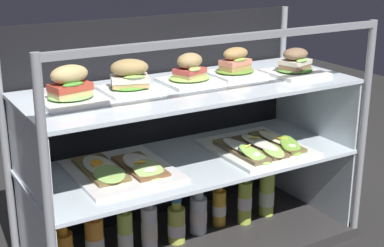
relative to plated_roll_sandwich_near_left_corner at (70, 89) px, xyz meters
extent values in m
cube|color=#312E2E|center=(0.45, 0.00, -0.69)|extent=(1.27, 0.53, 0.04)
cylinder|color=gray|center=(-0.17, -0.26, -0.27)|extent=(0.03, 0.03, 0.89)
cylinder|color=gray|center=(1.07, -0.26, -0.27)|extent=(0.03, 0.03, 0.89)
cylinder|color=gray|center=(-0.17, 0.25, -0.27)|extent=(0.03, 0.03, 0.89)
cylinder|color=gray|center=(1.07, 0.25, -0.27)|extent=(0.03, 0.03, 0.89)
cube|color=gray|center=(0.45, -0.26, 0.16)|extent=(1.24, 0.02, 0.02)
cube|color=black|center=(0.45, 0.26, -0.24)|extent=(1.21, 0.01, 0.84)
cube|color=silver|center=(-0.15, 0.00, -0.50)|extent=(0.01, 0.48, 0.32)
cube|color=silver|center=(1.05, 0.00, -0.50)|extent=(0.01, 0.48, 0.32)
cube|color=silver|center=(0.45, 0.00, -0.34)|extent=(1.23, 0.49, 0.01)
cube|color=silver|center=(-0.15, 0.00, -0.20)|extent=(0.01, 0.48, 0.27)
cube|color=silver|center=(1.05, 0.00, -0.20)|extent=(0.01, 0.48, 0.27)
cube|color=silver|center=(0.45, 0.00, -0.05)|extent=(1.23, 0.49, 0.01)
cube|color=white|center=(0.00, 0.00, -0.04)|extent=(0.19, 0.19, 0.02)
ellipsoid|color=#83BB61|center=(0.00, 0.00, -0.02)|extent=(0.15, 0.13, 0.01)
cube|color=#DEBE79|center=(0.00, 0.00, -0.01)|extent=(0.14, 0.10, 0.02)
cube|color=#BB412C|center=(0.00, 0.00, 0.01)|extent=(0.14, 0.10, 0.02)
ellipsoid|color=#509933|center=(0.00, -0.03, 0.02)|extent=(0.08, 0.04, 0.01)
ellipsoid|color=tan|center=(0.00, 0.00, 0.05)|extent=(0.14, 0.10, 0.06)
cube|color=white|center=(0.23, 0.04, -0.04)|extent=(0.19, 0.19, 0.01)
ellipsoid|color=#4F9D30|center=(0.23, 0.04, -0.03)|extent=(0.14, 0.12, 0.01)
cube|color=tan|center=(0.23, 0.04, -0.02)|extent=(0.15, 0.12, 0.02)
cube|color=silver|center=(0.23, 0.04, 0.00)|extent=(0.15, 0.13, 0.02)
ellipsoid|color=#92C158|center=(0.23, 0.00, 0.01)|extent=(0.08, 0.05, 0.01)
ellipsoid|color=#A1834F|center=(0.23, 0.04, 0.04)|extent=(0.15, 0.13, 0.06)
cube|color=white|center=(0.46, 0.03, -0.04)|extent=(0.20, 0.20, 0.01)
ellipsoid|color=#97C758|center=(0.46, 0.03, -0.02)|extent=(0.15, 0.13, 0.02)
cube|color=tan|center=(0.46, 0.03, -0.01)|extent=(0.12, 0.11, 0.02)
cube|color=#BF443F|center=(0.46, 0.03, 0.00)|extent=(0.12, 0.11, 0.02)
ellipsoid|color=#A7BC5E|center=(0.46, 0.00, 0.01)|extent=(0.07, 0.05, 0.02)
ellipsoid|color=#A18654|center=(0.46, 0.03, 0.04)|extent=(0.13, 0.11, 0.06)
cube|color=white|center=(0.67, 0.05, -0.04)|extent=(0.19, 0.19, 0.02)
ellipsoid|color=olive|center=(0.67, 0.05, -0.02)|extent=(0.15, 0.13, 0.01)
cube|color=tan|center=(0.67, 0.05, -0.01)|extent=(0.12, 0.09, 0.02)
cube|color=#E5856B|center=(0.67, 0.05, 0.01)|extent=(0.13, 0.10, 0.02)
ellipsoid|color=#A3D557|center=(0.67, 0.02, 0.02)|extent=(0.07, 0.04, 0.02)
ellipsoid|color=#A37D48|center=(0.67, 0.05, 0.04)|extent=(0.13, 0.10, 0.05)
cube|color=white|center=(0.88, -0.05, -0.04)|extent=(0.20, 0.20, 0.01)
ellipsoid|color=#4F8C37|center=(0.88, -0.05, -0.03)|extent=(0.15, 0.12, 0.01)
cube|color=#957151|center=(0.88, -0.05, -0.01)|extent=(0.13, 0.11, 0.02)
cube|color=beige|center=(0.88, -0.05, 0.00)|extent=(0.13, 0.12, 0.02)
ellipsoid|color=#86C456|center=(0.88, -0.09, 0.02)|extent=(0.07, 0.05, 0.01)
ellipsoid|color=brown|center=(0.88, -0.05, 0.04)|extent=(0.14, 0.12, 0.05)
cube|color=white|center=(0.17, 0.02, -0.32)|extent=(0.34, 0.38, 0.01)
cube|color=brown|center=(0.10, 0.04, -0.31)|extent=(0.12, 0.27, 0.01)
ellipsoid|color=#97C45F|center=(0.10, -0.04, -0.30)|extent=(0.12, 0.15, 0.03)
ellipsoid|color=beige|center=(0.10, 0.04, -0.30)|extent=(0.10, 0.22, 0.01)
cylinder|color=orange|center=(0.09, 0.04, -0.29)|extent=(0.05, 0.05, 0.02)
cube|color=brown|center=(0.24, 0.00, -0.31)|extent=(0.12, 0.25, 0.01)
ellipsoid|color=#A4C167|center=(0.24, -0.07, -0.30)|extent=(0.11, 0.13, 0.05)
ellipsoid|color=silver|center=(0.24, 0.00, -0.30)|extent=(0.10, 0.20, 0.02)
cylinder|color=orange|center=(0.22, -0.03, -0.29)|extent=(0.05, 0.05, 0.03)
cube|color=white|center=(0.72, -0.04, -0.32)|extent=(0.34, 0.38, 0.01)
cube|color=brown|center=(0.63, -0.07, -0.31)|extent=(0.08, 0.28, 0.01)
ellipsoid|color=#94C657|center=(0.63, -0.15, -0.30)|extent=(0.11, 0.15, 0.06)
ellipsoid|color=silver|center=(0.63, -0.07, -0.29)|extent=(0.07, 0.23, 0.02)
cylinder|color=yellow|center=(0.62, -0.10, -0.28)|extent=(0.06, 0.05, 0.03)
cube|color=brown|center=(0.72, -0.06, -0.31)|extent=(0.08, 0.28, 0.01)
ellipsoid|color=#A7D165|center=(0.72, -0.15, -0.30)|extent=(0.10, 0.15, 0.03)
ellipsoid|color=white|center=(0.72, -0.06, -0.29)|extent=(0.07, 0.22, 0.02)
cylinder|color=yellow|center=(0.71, -0.03, -0.28)|extent=(0.05, 0.05, 0.02)
cube|color=brown|center=(0.81, -0.06, -0.31)|extent=(0.08, 0.27, 0.01)
ellipsoid|color=#78AA3B|center=(0.81, -0.14, -0.30)|extent=(0.10, 0.15, 0.05)
ellipsoid|color=#F3ECC6|center=(0.81, -0.06, -0.30)|extent=(0.07, 0.22, 0.02)
cylinder|color=yellow|center=(0.81, -0.08, -0.28)|extent=(0.07, 0.07, 0.02)
cylinder|color=orange|center=(-0.05, 0.02, -0.49)|extent=(0.04, 0.04, 0.05)
cylinder|color=silver|center=(-0.05, 0.02, -0.46)|extent=(0.04, 0.04, 0.01)
cylinder|color=orange|center=(0.06, 0.02, -0.58)|extent=(0.07, 0.07, 0.18)
cylinder|color=white|center=(0.06, 0.02, -0.59)|extent=(0.07, 0.07, 0.06)
cylinder|color=orange|center=(0.06, 0.02, -0.47)|extent=(0.03, 0.03, 0.03)
cylinder|color=gold|center=(0.06, 0.02, -0.45)|extent=(0.03, 0.03, 0.01)
cylinder|color=#B7DB54|center=(0.18, 0.02, -0.58)|extent=(0.06, 0.06, 0.17)
cylinder|color=silver|center=(0.18, 0.02, -0.60)|extent=(0.06, 0.06, 0.07)
cylinder|color=#C1CC4E|center=(0.18, 0.02, -0.47)|extent=(0.03, 0.03, 0.03)
cylinder|color=silver|center=(0.18, 0.02, -0.45)|extent=(0.03, 0.03, 0.02)
cylinder|color=white|center=(0.28, 0.02, -0.58)|extent=(0.06, 0.06, 0.17)
cylinder|color=silver|center=(0.28, 0.02, -0.59)|extent=(0.06, 0.06, 0.07)
cylinder|color=white|center=(0.28, 0.02, -0.47)|extent=(0.03, 0.03, 0.05)
cylinder|color=white|center=(0.28, 0.02, -0.44)|extent=(0.04, 0.04, 0.01)
cylinder|color=#C1CD4F|center=(0.39, 0.01, -0.60)|extent=(0.07, 0.07, 0.14)
cylinder|color=white|center=(0.39, 0.01, -0.61)|extent=(0.07, 0.07, 0.05)
cylinder|color=#BDCE45|center=(0.39, 0.01, -0.51)|extent=(0.04, 0.04, 0.03)
cylinder|color=#2D69AD|center=(0.39, 0.01, -0.49)|extent=(0.04, 0.04, 0.02)
cylinder|color=white|center=(0.50, 0.03, -0.59)|extent=(0.07, 0.07, 0.15)
cylinder|color=white|center=(0.50, 0.03, -0.60)|extent=(0.07, 0.07, 0.05)
cylinder|color=silver|center=(0.50, 0.03, -0.49)|extent=(0.04, 0.04, 0.05)
cylinder|color=gold|center=(0.50, 0.03, -0.46)|extent=(0.04, 0.04, 0.01)
cylinder|color=gold|center=(0.61, 0.05, -0.59)|extent=(0.06, 0.06, 0.15)
cylinder|color=white|center=(0.61, 0.05, -0.60)|extent=(0.06, 0.06, 0.04)
cylinder|color=gold|center=(0.61, 0.05, -0.50)|extent=(0.03, 0.03, 0.03)
cylinder|color=#2C72BA|center=(0.61, 0.05, -0.48)|extent=(0.03, 0.03, 0.01)
cylinder|color=#B3CB43|center=(0.71, 0.01, -0.57)|extent=(0.06, 0.06, 0.18)
cylinder|color=white|center=(0.71, 0.01, -0.57)|extent=(0.06, 0.06, 0.05)
cylinder|color=#B1C955|center=(0.71, 0.01, -0.46)|extent=(0.03, 0.03, 0.04)
cylinder|color=teal|center=(0.71, 0.01, -0.44)|extent=(0.03, 0.03, 0.02)
cylinder|color=#BEDA4D|center=(0.83, 0.02, -0.57)|extent=(0.06, 0.06, 0.20)
cylinder|color=silver|center=(0.83, 0.02, -0.59)|extent=(0.07, 0.07, 0.06)
cylinder|color=#B7CB4F|center=(0.83, 0.02, -0.44)|extent=(0.03, 0.03, 0.05)
cylinder|color=silver|center=(0.83, 0.02, -0.41)|extent=(0.04, 0.04, 0.01)
camera|label=1|loc=(-0.56, -1.71, 0.45)|focal=53.14mm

